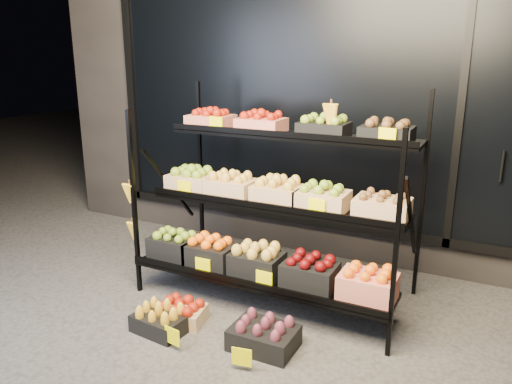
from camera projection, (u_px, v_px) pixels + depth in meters
The scene contains 8 objects.
ground at pixel (237, 330), 3.56m from camera, with size 24.00×24.00×0.00m, color #514F4C.
building at pixel (352, 68), 5.31m from camera, with size 6.00×2.08×3.50m.
display_rack at pixel (272, 203), 3.87m from camera, with size 2.18×1.02×1.66m.
tag_floor_a at pixel (172, 341), 3.32m from camera, with size 0.13×0.01×0.12m, color #FFF600.
tag_floor_b at pixel (242, 363), 3.09m from camera, with size 0.13×0.01×0.12m, color #FFF600.
floor_crate_left at pixel (181, 311), 3.65m from camera, with size 0.37×0.30×0.18m.
floor_crate_midleft at pixel (161, 319), 3.53m from camera, with size 0.40×0.31×0.19m.
floor_crate_right at pixel (264, 334), 3.33m from camera, with size 0.43×0.32×0.21m.
Camera 1 is at (1.54, -2.76, 1.92)m, focal length 35.00 mm.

